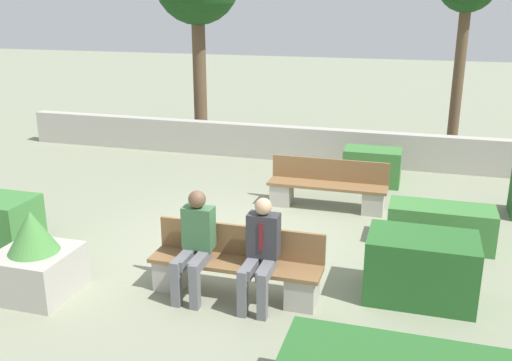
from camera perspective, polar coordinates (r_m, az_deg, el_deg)
The scene contains 10 objects.
ground_plane at distance 8.65m, azimuth -1.75°, elevation -6.58°, with size 60.00×60.00×0.00m, color gray.
perimeter_wall at distance 13.12m, azimuth 5.05°, elevation 3.61°, with size 14.19×0.30×0.78m.
bench_front at distance 7.20m, azimuth -2.04°, elevation -8.83°, with size 2.17×0.48×0.85m.
bench_left_side at distance 10.18m, azimuth 7.13°, elevation -0.91°, with size 2.10×0.49×0.85m.
person_seated_man at distance 6.81m, azimuth 0.47°, elevation -6.81°, with size 0.38×0.64×1.33m.
person_seated_woman at distance 7.06m, azimuth -6.11°, elevation -5.89°, with size 0.38×0.64×1.34m.
hedge_block_near_right at distance 9.02m, azimuth 17.97°, elevation -4.32°, with size 1.54×0.65×0.62m.
hedge_block_mid_right at distance 11.68m, azimuth 11.54°, elevation 1.39°, with size 1.12×0.67×0.71m.
hedge_block_far_right at distance 7.35m, azimuth 16.15°, elevation -8.36°, with size 1.31×0.84×0.82m.
planter_corner_left at distance 7.67m, azimuth -21.19°, elevation -7.42°, with size 0.92×0.92×1.11m.
Camera 1 is at (2.49, -7.50, 3.54)m, focal length 40.00 mm.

